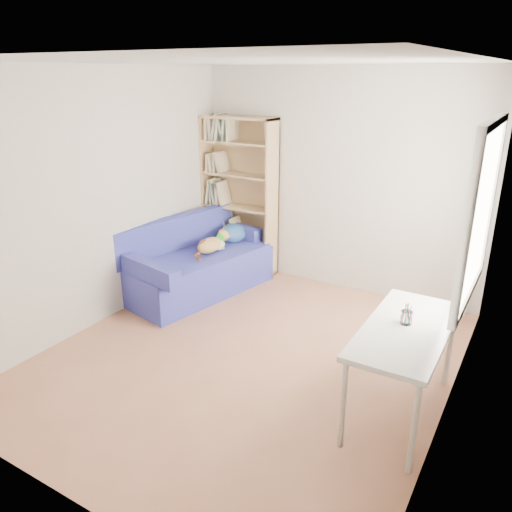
% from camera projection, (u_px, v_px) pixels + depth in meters
% --- Properties ---
extents(ground, '(4.00, 4.00, 0.00)m').
position_uv_depth(ground, '(248.00, 356.00, 4.71)').
color(ground, '#965E43').
rests_on(ground, ground).
extents(room_shell, '(3.54, 4.04, 2.62)m').
position_uv_depth(room_shell, '(260.00, 186.00, 4.12)').
color(room_shell, silver).
rests_on(room_shell, ground).
extents(sofa, '(1.20, 1.96, 0.89)m').
position_uv_depth(sofa, '(197.00, 264.00, 6.03)').
color(sofa, navy).
rests_on(sofa, ground).
extents(bookshelf, '(1.01, 0.31, 2.01)m').
position_uv_depth(bookshelf, '(239.00, 203.00, 6.46)').
color(bookshelf, tan).
rests_on(bookshelf, ground).
extents(desk, '(0.59, 1.28, 0.75)m').
position_uv_depth(desk, '(406.00, 336.00, 3.71)').
color(desk, white).
rests_on(desk, ground).
extents(pen_cup, '(0.09, 0.09, 0.17)m').
position_uv_depth(pen_cup, '(407.00, 316.00, 3.72)').
color(pen_cup, white).
rests_on(pen_cup, desk).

